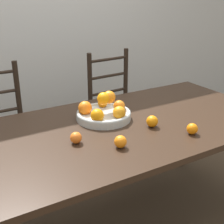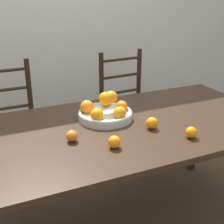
% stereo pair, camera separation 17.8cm
% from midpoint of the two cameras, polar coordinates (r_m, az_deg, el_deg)
% --- Properties ---
extents(wall_back, '(8.00, 0.06, 2.60)m').
position_cam_midpoint_polar(wall_back, '(3.07, -9.48, 17.96)').
color(wall_back, beige).
rests_on(wall_back, ground_plane).
extents(dining_table, '(1.94, 0.96, 0.74)m').
position_cam_midpoint_polar(dining_table, '(1.85, 4.50, -4.80)').
color(dining_table, black).
rests_on(dining_table, ground_plane).
extents(fruit_bowl, '(0.33, 0.33, 0.17)m').
position_cam_midpoint_polar(fruit_bowl, '(1.87, 1.49, 0.03)').
color(fruit_bowl, '#B2B7B2').
rests_on(fruit_bowl, dining_table).
extents(orange_loose_0, '(0.07, 0.07, 0.07)m').
position_cam_midpoint_polar(orange_loose_0, '(1.78, 10.17, -2.06)').
color(orange_loose_0, orange).
rests_on(orange_loose_0, dining_table).
extents(orange_loose_1, '(0.06, 0.06, 0.06)m').
position_cam_midpoint_polar(orange_loose_1, '(1.72, 17.22, -3.67)').
color(orange_loose_1, orange).
rests_on(orange_loose_1, dining_table).
extents(orange_loose_2, '(0.06, 0.06, 0.06)m').
position_cam_midpoint_polar(orange_loose_2, '(1.55, 3.75, -5.56)').
color(orange_loose_2, orange).
rests_on(orange_loose_2, dining_table).
extents(orange_loose_3, '(0.06, 0.06, 0.06)m').
position_cam_midpoint_polar(orange_loose_3, '(1.61, -4.24, -4.46)').
color(orange_loose_3, orange).
rests_on(orange_loose_3, dining_table).
extents(chair_left, '(0.43, 0.41, 0.99)m').
position_cam_midpoint_polar(chair_left, '(2.45, -16.01, -3.58)').
color(chair_left, black).
rests_on(chair_left, ground_plane).
extents(chair_right, '(0.44, 0.43, 0.99)m').
position_cam_midpoint_polar(chair_right, '(2.74, 4.82, -0.04)').
color(chair_right, black).
rests_on(chair_right, ground_plane).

